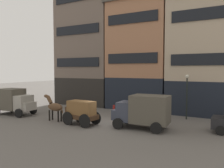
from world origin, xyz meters
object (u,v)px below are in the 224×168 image
at_px(delivery_truck_near, 14,101).
at_px(pedestrian_officer, 138,105).
at_px(streetlamp_curbside, 187,90).
at_px(draft_horse, 54,107).
at_px(delivery_truck_far, 143,111).
at_px(cargo_wagon, 81,111).
at_px(fire_hydrant_curbside, 114,108).

relative_size(delivery_truck_near, pedestrian_officer, 2.50).
distance_m(delivery_truck_near, pedestrian_officer, 12.71).
distance_m(delivery_truck_near, streetlamp_curbside, 17.06).
bearing_deg(pedestrian_officer, streetlamp_curbside, 1.15).
bearing_deg(delivery_truck_near, draft_horse, -1.07).
distance_m(pedestrian_officer, streetlamp_curbside, 5.02).
height_order(draft_horse, streetlamp_curbside, streetlamp_curbside).
bearing_deg(streetlamp_curbside, delivery_truck_far, -113.43).
bearing_deg(delivery_truck_near, pedestrian_officer, 29.37).
relative_size(delivery_truck_far, streetlamp_curbside, 1.08).
bearing_deg(cargo_wagon, delivery_truck_far, 14.62).
height_order(cargo_wagon, pedestrian_officer, cargo_wagon).
relative_size(pedestrian_officer, fire_hydrant_curbside, 2.16).
bearing_deg(draft_horse, delivery_truck_far, 9.26).
xyz_separation_m(streetlamp_curbside, fire_hydrant_curbside, (-7.47, -0.29, -2.24)).
distance_m(delivery_truck_far, fire_hydrant_curbside, 7.21).
height_order(cargo_wagon, fire_hydrant_curbside, cargo_wagon).
bearing_deg(cargo_wagon, draft_horse, 179.95).
distance_m(delivery_truck_far, streetlamp_curbside, 5.74).
bearing_deg(draft_horse, streetlamp_curbside, 32.43).
xyz_separation_m(delivery_truck_near, pedestrian_officer, (11.07, 6.23, -0.44)).
bearing_deg(cargo_wagon, streetlamp_curbside, 41.90).
xyz_separation_m(delivery_truck_near, delivery_truck_far, (13.57, 1.18, 0.00)).
xyz_separation_m(draft_horse, streetlamp_curbside, (10.12, 6.43, 1.40)).
bearing_deg(draft_horse, fire_hydrant_curbside, 66.67).
height_order(delivery_truck_near, pedestrian_officer, delivery_truck_near).
relative_size(cargo_wagon, fire_hydrant_curbside, 3.58).
relative_size(draft_horse, delivery_truck_far, 0.53).
relative_size(draft_horse, delivery_truck_near, 0.52).
distance_m(pedestrian_officer, fire_hydrant_curbside, 2.80).
xyz_separation_m(cargo_wagon, pedestrian_officer, (2.44, 6.34, -0.17)).
bearing_deg(pedestrian_officer, fire_hydrant_curbside, -175.89).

